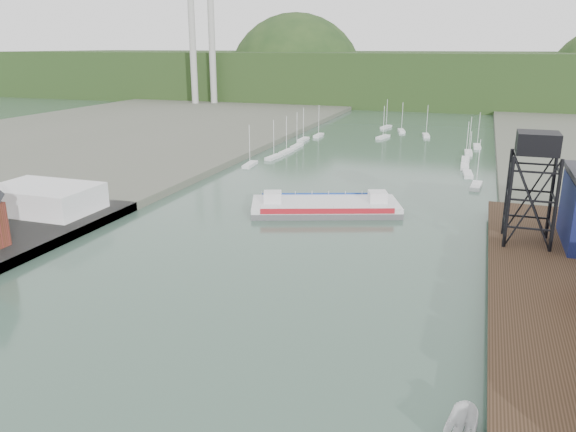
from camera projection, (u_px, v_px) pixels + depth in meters
The scene contains 8 objects.
east_pier at pixel (548, 279), 69.25m from camera, with size 14.00×70.00×2.45m.
white_shed at pixel (44, 198), 98.41m from camera, with size 18.00×12.00×4.50m, color silver.
lift_tower at pixel (537, 150), 77.62m from camera, with size 6.50×6.50×16.00m.
marina_sailboats at pixel (381, 148), 165.73m from camera, with size 57.71×92.65×0.90m.
smokestacks at pixel (202, 44), 275.15m from camera, with size 11.20×8.20×60.00m.
distant_hills at pixel (426, 81), 311.40m from camera, with size 500.00×120.00×80.00m.
chain_ferry at pixel (325, 206), 103.57m from camera, with size 28.92×19.22×3.87m.
motorboat at pixel (461, 431), 43.16m from camera, with size 2.23×5.92×2.29m, color silver.
Camera 1 is at (27.41, -25.94, 29.56)m, focal length 35.00 mm.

